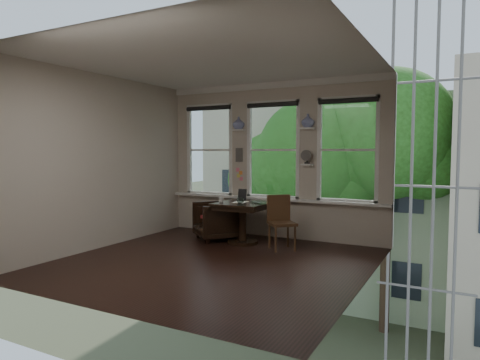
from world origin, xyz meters
The scene contains 25 objects.
ground centered at (0.00, 0.00, 0.00)m, with size 4.50×4.50×0.00m, color black.
ceiling centered at (0.00, 0.00, 3.00)m, with size 4.50×4.50×0.00m, color silver.
wall_back centered at (0.00, 2.25, 1.50)m, with size 4.50×4.50×0.00m, color beige.
wall_front centered at (0.00, -2.25, 1.50)m, with size 4.50×4.50×0.00m, color beige.
wall_left centered at (-2.25, 0.00, 1.50)m, with size 4.50×4.50×0.00m, color beige.
wall_right centered at (2.25, 0.00, 1.50)m, with size 4.50×4.50×0.00m, color beige.
window_left centered at (-1.45, 2.25, 1.70)m, with size 1.10×0.12×1.90m, color white, non-canonical shape.
window_center centered at (0.00, 2.25, 1.70)m, with size 1.10×0.12×1.90m, color white, non-canonical shape.
window_right centered at (1.45, 2.25, 1.70)m, with size 1.10×0.12×1.90m, color white, non-canonical shape.
shelf_left centered at (-0.72, 2.15, 2.10)m, with size 0.26×0.16×0.03m, color white.
shelf_right centered at (0.72, 2.15, 2.10)m, with size 0.26×0.16×0.03m, color white.
intercom centered at (-0.72, 2.18, 1.60)m, with size 0.14×0.06×0.28m, color #59544F.
sticky_notes centered at (-0.72, 2.19, 1.25)m, with size 0.16×0.01×0.24m, color pink, non-canonical shape.
desk_fan centered at (0.72, 2.13, 1.53)m, with size 0.20×0.20×0.24m, color #59544F, non-canonical shape.
vase_left centered at (-0.72, 2.15, 2.24)m, with size 0.24×0.24×0.25m, color white.
vase_right centered at (0.72, 2.15, 2.24)m, with size 0.24×0.24×0.25m, color white.
table centered at (-0.22, 1.36, 0.38)m, with size 0.90×0.90×0.75m, color black, non-canonical shape.
armchair_left centered at (-0.82, 1.44, 0.36)m, with size 0.77×0.79×0.72m, color black.
cushion_red centered at (-0.82, 1.44, 0.45)m, with size 0.45×0.45×0.06m, color maroon.
side_chair_right centered at (0.60, 1.25, 0.46)m, with size 0.42×0.42×0.92m, color #442F18, non-canonical shape.
laptop centered at (0.03, 1.35, 0.76)m, with size 0.32×0.21×0.03m, color black.
mug centered at (-0.59, 1.23, 0.80)m, with size 0.10×0.10×0.09m, color white.
drinking_glass centered at (-0.20, 1.23, 0.80)m, with size 0.13×0.13×0.10m, color white.
tablet centered at (-0.36, 1.62, 0.86)m, with size 0.16×0.02×0.22m, color black.
papers centered at (-0.29, 1.39, 0.75)m, with size 0.22×0.30×0.00m, color silver.
Camera 1 is at (3.34, -5.44, 1.70)m, focal length 32.00 mm.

